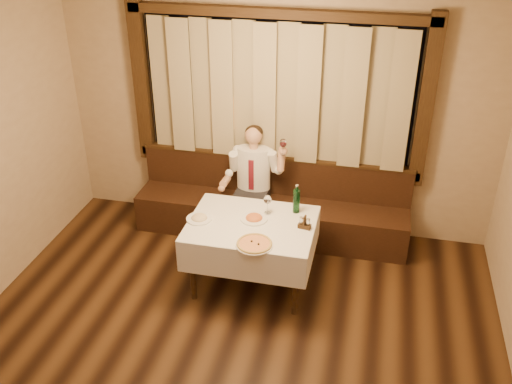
% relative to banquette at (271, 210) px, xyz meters
% --- Properties ---
extents(room, '(5.01, 6.01, 2.81)m').
position_rel_banquette_xyz_m(room, '(-0.00, -1.75, 1.19)').
color(room, black).
rests_on(room, ground).
extents(banquette, '(3.20, 0.61, 0.94)m').
position_rel_banquette_xyz_m(banquette, '(0.00, 0.00, 0.00)').
color(banquette, black).
rests_on(banquette, ground).
extents(dining_table, '(1.27, 0.97, 0.76)m').
position_rel_banquette_xyz_m(dining_table, '(0.00, -1.02, 0.34)').
color(dining_table, black).
rests_on(dining_table, ground).
extents(pizza, '(0.35, 0.35, 0.04)m').
position_rel_banquette_xyz_m(pizza, '(0.12, -1.40, 0.46)').
color(pizza, white).
rests_on(pizza, dining_table).
extents(pasta_red, '(0.28, 0.28, 0.09)m').
position_rel_banquette_xyz_m(pasta_red, '(0.01, -0.96, 0.48)').
color(pasta_red, white).
rests_on(pasta_red, dining_table).
extents(pasta_cream, '(0.26, 0.26, 0.09)m').
position_rel_banquette_xyz_m(pasta_cream, '(-0.53, -1.08, 0.48)').
color(pasta_cream, white).
rests_on(pasta_cream, dining_table).
extents(green_bottle, '(0.07, 0.07, 0.32)m').
position_rel_banquette_xyz_m(green_bottle, '(0.40, -0.72, 0.58)').
color(green_bottle, '#0E411B').
rests_on(green_bottle, dining_table).
extents(table_wine_glass, '(0.08, 0.08, 0.21)m').
position_rel_banquette_xyz_m(table_wine_glass, '(0.12, -0.82, 0.60)').
color(table_wine_glass, white).
rests_on(table_wine_glass, dining_table).
extents(cruet_caddy, '(0.13, 0.08, 0.14)m').
position_rel_banquette_xyz_m(cruet_caddy, '(0.53, -1.00, 0.49)').
color(cruet_caddy, black).
rests_on(cruet_caddy, dining_table).
extents(seated_man, '(0.74, 0.55, 1.36)m').
position_rel_banquette_xyz_m(seated_man, '(-0.21, -0.09, 0.49)').
color(seated_man, black).
rests_on(seated_man, ground).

